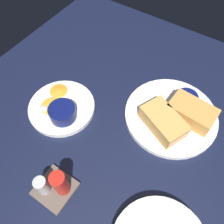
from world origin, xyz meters
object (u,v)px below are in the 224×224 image
ramekin_light_gravy (62,112)px  condiment_caddy (55,186)px  sandwich_half_far (191,112)px  plate_sandwich_main (171,116)px  spoon_by_dark_ramekin (171,110)px  sandwich_half_near (163,122)px  spoon_by_gravy_ramekin (46,108)px  ramekin_dark_sauce (186,99)px  plate_chips_companion (62,107)px

ramekin_light_gravy → condiment_caddy: size_ratio=0.81×
sandwich_half_far → condiment_caddy: (19.15, 37.22, -0.59)cm
plate_sandwich_main → spoon_by_dark_ramekin: (0.56, -1.08, 1.16)cm
plate_sandwich_main → condiment_caddy: 38.04cm
sandwich_half_near → sandwich_half_far: bearing=-126.3°
plate_sandwich_main → sandwich_half_far: 6.12cm
sandwich_half_far → spoon_by_gravy_ramekin: (37.05, 20.98, -2.04)cm
ramekin_dark_sauce → plate_chips_companion: size_ratio=0.33×
plate_sandwich_main → condiment_caddy: bearing=67.7°
sandwich_half_far → ramekin_light_gravy: 37.00cm
spoon_by_dark_ramekin → ramekin_light_gravy: 32.10cm
plate_sandwich_main → spoon_by_gravy_ramekin: bearing=30.3°
plate_chips_companion → condiment_caddy: size_ratio=2.12×
sandwich_half_near → ramekin_dark_sauce: size_ratio=2.28×
ramekin_light_gravy → sandwich_half_near: bearing=-153.2°
ramekin_dark_sauce → ramekin_light_gravy: bearing=40.9°
plate_sandwich_main → sandwich_half_near: size_ratio=1.83×
sandwich_half_far → ramekin_dark_sauce: 5.01cm
plate_sandwich_main → plate_chips_companion: (29.21, 15.63, 0.00)cm
ramekin_light_gravy → spoon_by_gravy_ramekin: size_ratio=0.94×
plate_chips_companion → ramekin_light_gravy: bearing=140.2°
plate_sandwich_main → spoon_by_dark_ramekin: bearing=-62.8°
plate_sandwich_main → ramekin_dark_sauce: ramekin_dark_sauce is taller
sandwich_half_far → plate_sandwich_main: bearing=23.7°
spoon_by_dark_ramekin → spoon_by_gravy_ramekin: size_ratio=1.17×
plate_sandwich_main → plate_chips_companion: size_ratio=1.36×
sandwich_half_far → ramekin_dark_sauce: size_ratio=2.09×
sandwich_half_far → ramekin_dark_sauce: sandwich_half_far is taller
plate_sandwich_main → sandwich_half_near: bearing=83.7°
sandwich_half_far → sandwich_half_near: bearing=53.7°
sandwich_half_far → plate_chips_companion: size_ratio=0.68×
plate_sandwich_main → ramekin_light_gravy: (26.19, 18.15, 2.96)cm
plate_sandwich_main → sandwich_half_far: bearing=-156.3°
sandwich_half_far → plate_chips_companion: bearing=27.5°
plate_chips_companion → ramekin_light_gravy: 4.92cm
ramekin_dark_sauce → spoon_by_dark_ramekin: 5.54cm
spoon_by_dark_ramekin → sandwich_half_near: bearing=89.9°
condiment_caddy → sandwich_half_far: bearing=-117.2°
sandwich_half_near → plate_chips_companion: (28.64, 10.45, -3.20)cm
plate_chips_companion → condiment_caddy: bearing=127.3°
ramekin_dark_sauce → plate_chips_companion: 37.74cm
ramekin_light_gravy → spoon_by_gravy_ramekin: (6.08, 0.73, -1.80)cm
ramekin_dark_sauce → plate_chips_companion: ramekin_dark_sauce is taller
sandwich_half_near → condiment_caddy: condiment_caddy is taller
ramekin_dark_sauce → spoon_by_gravy_ramekin: 42.05cm
plate_chips_companion → spoon_by_gravy_ramekin: size_ratio=2.46×
plate_sandwich_main → ramekin_dark_sauce: size_ratio=4.18×
sandwich_half_near → condiment_caddy: (13.80, 29.94, -0.59)cm
ramekin_dark_sauce → condiment_caddy: (16.00, 41.08, -0.05)cm
plate_sandwich_main → ramekin_dark_sauce: (-1.63, -5.96, 2.65)cm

